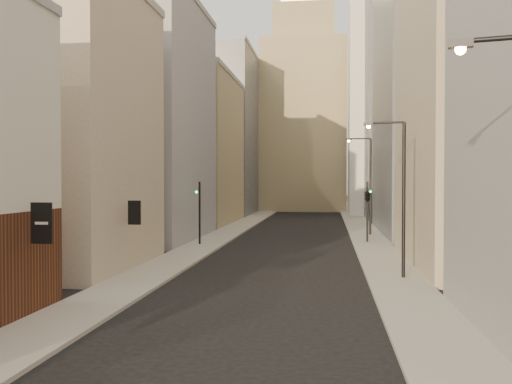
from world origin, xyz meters
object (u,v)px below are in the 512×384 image
(clock_tower, at_px, (304,106))
(traffic_light_left, at_px, (200,201))
(traffic_light_right, at_px, (367,195))
(streetlamp_far, at_px, (368,180))
(streetlamp_mid, at_px, (400,190))
(white_tower, at_px, (377,86))

(clock_tower, height_order, traffic_light_left, clock_tower)
(traffic_light_right, bearing_deg, streetlamp_far, -91.03)
(clock_tower, height_order, streetlamp_far, clock_tower)
(clock_tower, relative_size, traffic_light_left, 8.98)
(streetlamp_far, bearing_deg, streetlamp_mid, -90.06)
(streetlamp_mid, xyz_separation_m, traffic_light_right, (-0.48, 16.68, -0.71))
(traffic_light_left, xyz_separation_m, traffic_light_right, (13.08, 3.21, 0.47))
(streetlamp_far, relative_size, traffic_light_right, 1.79)
(clock_tower, bearing_deg, traffic_light_right, -81.96)
(white_tower, xyz_separation_m, streetlamp_mid, (-3.34, -53.55, -13.94))
(streetlamp_far, xyz_separation_m, traffic_light_left, (-13.54, -9.36, -1.63))
(clock_tower, xyz_separation_m, streetlamp_mid, (7.66, -67.55, -12.97))
(traffic_light_left, bearing_deg, white_tower, -120.91)
(white_tower, xyz_separation_m, traffic_light_right, (-3.81, -36.87, -14.65))
(traffic_light_right, bearing_deg, white_tower, -92.68)
(white_tower, height_order, traffic_light_right, white_tower)
(traffic_light_left, relative_size, traffic_light_right, 1.00)
(traffic_light_right, bearing_deg, clock_tower, -78.73)
(streetlamp_far, height_order, traffic_light_right, streetlamp_far)
(white_tower, relative_size, traffic_light_right, 8.30)
(streetlamp_mid, relative_size, traffic_light_right, 1.63)
(white_tower, bearing_deg, streetlamp_mid, -93.56)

